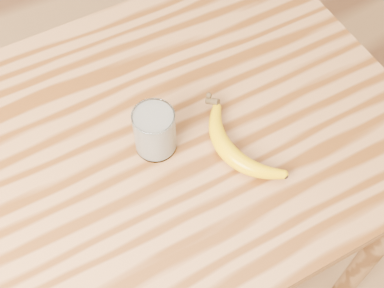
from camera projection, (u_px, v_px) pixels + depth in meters
table at (137, 178)px, 1.22m from camera, size 1.20×0.80×0.90m
smoothie_glass at (155, 131)px, 1.07m from camera, size 0.09×0.09×0.11m
banana at (229, 154)px, 1.08m from camera, size 0.16×0.32×0.04m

